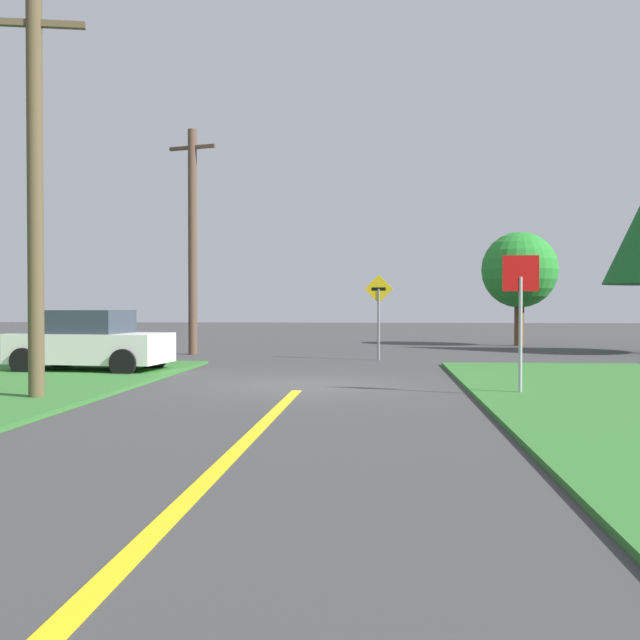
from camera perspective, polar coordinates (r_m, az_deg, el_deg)
ground_plane at (r=16.55m, az=-1.36°, el=-4.94°), size 120.00×120.00×0.00m
lane_stripe_center at (r=8.72m, az=-7.01°, el=-10.39°), size 0.20×14.00×0.01m
stop_sign at (r=15.05m, az=14.78°, el=1.56°), size 0.68×0.07×2.70m
parked_car_near_building at (r=20.60m, az=-16.90°, el=-1.55°), size 4.09×2.39×1.62m
utility_pole_near at (r=14.89m, az=-20.54°, el=9.12°), size 1.79×0.49×7.41m
utility_pole_mid at (r=27.41m, az=-9.51°, el=5.98°), size 1.76×0.62×7.94m
direction_sign at (r=24.22m, az=4.41°, el=0.97°), size 0.90×0.15×2.71m
oak_tree_left at (r=33.87m, az=14.70°, el=3.61°), size 3.25×3.25×4.90m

